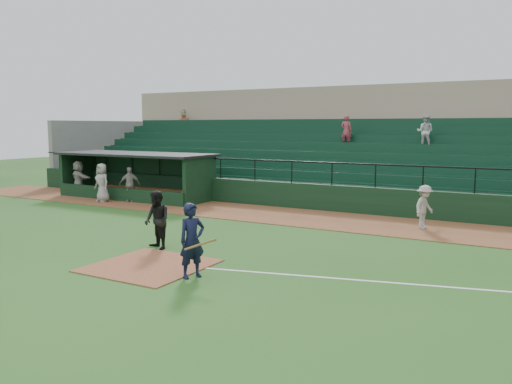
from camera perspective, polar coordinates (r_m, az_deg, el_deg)
The scene contains 12 objects.
ground at distance 15.46m, azimuth -9.23°, elevation -7.23°, with size 90.00×90.00×0.00m, color #234F19.
warning_track at distance 22.12m, azimuth 3.83°, elevation -2.69°, with size 40.00×4.00×0.03m, color brown.
home_plate_dirt at distance 14.72m, azimuth -11.68°, elevation -7.97°, with size 3.00×3.00×0.03m, color brown.
foul_line at distance 13.49m, azimuth 22.55°, elevation -9.86°, with size 18.00×0.09×0.01m, color white.
stadium_structure at distance 29.68m, azimuth 10.97°, elevation 4.19°, with size 38.00×13.08×6.40m.
dugout at distance 28.69m, azimuth -12.59°, elevation 2.10°, with size 8.90×3.20×2.42m.
batter_at_plate at distance 13.26m, azimuth -7.08°, elevation -5.35°, with size 1.16×0.83×1.93m.
umpire at distance 16.47m, azimuth -10.89°, elevation -3.07°, with size 0.90×0.70×1.85m, color black.
runner at distance 20.28m, azimuth 18.12°, elevation -1.58°, with size 1.06×0.61×1.64m, color #A7A39C.
dugout_player_a at distance 26.89m, azimuth -13.80°, elevation 0.83°, with size 1.04×0.43×1.77m, color #9D9893.
dugout_player_b at distance 27.25m, azimuth -16.66°, elevation 1.00°, with size 0.95×0.62×1.94m, color #9A9690.
dugout_player_c at distance 29.86m, azimuth -19.02°, elevation 1.44°, with size 1.80×0.57×1.94m, color #A59F9A.
Camera 1 is at (9.40, -11.65, 3.86)m, focal length 36.17 mm.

